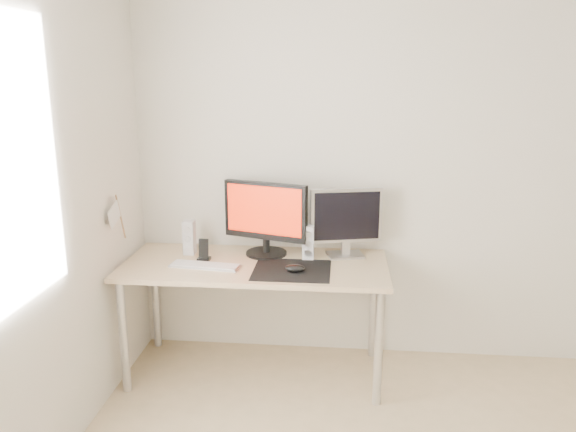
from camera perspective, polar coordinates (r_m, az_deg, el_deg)
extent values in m
plane|color=white|center=(3.64, 12.13, 4.52)|extent=(3.50, 0.00, 3.50)
cube|color=black|center=(3.29, 0.40, -5.52)|extent=(0.45, 0.40, 0.00)
ellipsoid|color=black|center=(3.25, 0.71, -5.32)|extent=(0.12, 0.07, 0.04)
cube|color=#D1B587|center=(3.42, -3.36, -5.03)|extent=(1.60, 0.70, 0.03)
cylinder|color=silver|center=(3.50, -16.37, -11.68)|extent=(0.05, 0.05, 0.70)
cylinder|color=silver|center=(3.27, 9.18, -13.12)|extent=(0.05, 0.05, 0.70)
cylinder|color=silver|center=(3.99, -13.30, -8.15)|extent=(0.05, 0.05, 0.70)
cylinder|color=silver|center=(3.80, 8.66, -9.11)|extent=(0.05, 0.05, 0.70)
cylinder|color=black|center=(3.58, -2.21, -3.78)|extent=(0.33, 0.33, 0.02)
cylinder|color=black|center=(3.56, -2.22, -2.74)|extent=(0.05, 0.05, 0.12)
cube|color=black|center=(3.49, -2.30, 0.51)|extent=(0.54, 0.21, 0.36)
cube|color=#FB410D|center=(3.47, -2.48, 0.59)|extent=(0.48, 0.16, 0.30)
cube|color=#ABABAD|center=(3.56, 5.83, -3.96)|extent=(0.25, 0.21, 0.01)
cube|color=#B6B6B8|center=(3.54, 5.86, -3.07)|extent=(0.06, 0.05, 0.10)
cube|color=#B0B0B2|center=(3.49, 5.94, 0.07)|extent=(0.45, 0.14, 0.34)
cube|color=black|center=(3.46, 6.02, -0.02)|extent=(0.40, 0.10, 0.30)
cube|color=silver|center=(3.61, -9.99, -2.16)|extent=(0.07, 0.08, 0.22)
cylinder|color=silver|center=(3.59, -10.13, -3.25)|extent=(0.04, 0.01, 0.04)
cylinder|color=#AAAAAC|center=(3.57, -10.17, -2.35)|extent=(0.04, 0.01, 0.04)
cylinder|color=silver|center=(3.55, -10.21, -1.43)|extent=(0.04, 0.01, 0.04)
cube|color=silver|center=(3.47, 2.07, -2.64)|extent=(0.07, 0.08, 0.22)
cylinder|color=#B8B8BA|center=(3.44, 2.02, -3.78)|extent=(0.04, 0.01, 0.04)
cylinder|color=silver|center=(3.42, 2.03, -2.84)|extent=(0.04, 0.01, 0.04)
cylinder|color=silver|center=(3.41, 2.04, -1.89)|extent=(0.04, 0.01, 0.04)
cube|color=#ACABAE|center=(3.39, -8.43, -5.04)|extent=(0.43, 0.17, 0.01)
cube|color=white|center=(3.38, -8.44, -4.91)|extent=(0.41, 0.15, 0.01)
cube|color=black|center=(3.50, -8.53, -4.33)|extent=(0.08, 0.07, 0.02)
cube|color=black|center=(3.48, -8.57, -3.27)|extent=(0.06, 0.03, 0.12)
cylinder|color=#A57F54|center=(3.47, -16.64, -0.09)|extent=(0.01, 0.10, 0.29)
cube|color=white|center=(3.38, -17.22, 0.19)|extent=(0.00, 0.19, 0.15)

